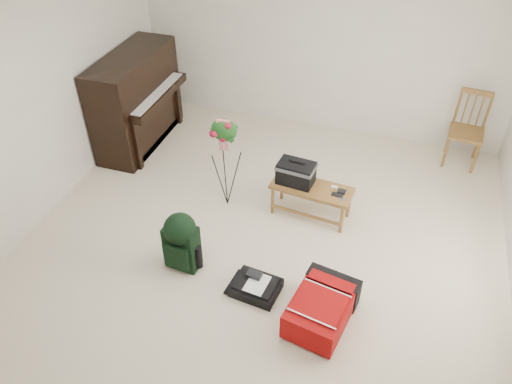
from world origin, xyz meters
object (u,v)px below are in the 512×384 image
(green_backpack, at_px, (181,239))
(flower_stand, at_px, (226,164))
(red_suitcase, at_px, (322,304))
(piano, at_px, (137,102))
(black_duffel, at_px, (256,286))
(bench, at_px, (301,178))
(dining_chair, at_px, (467,130))

(green_backpack, distance_m, flower_stand, 1.08)
(red_suitcase, distance_m, flower_stand, 1.92)
(piano, bearing_deg, red_suitcase, -35.92)
(black_duffel, xyz_separation_m, flower_stand, (-0.73, 1.16, 0.51))
(bench, relative_size, red_suitcase, 1.16)
(piano, height_order, dining_chair, piano)
(black_duffel, bearing_deg, piano, 144.80)
(piano, xyz_separation_m, red_suitcase, (2.99, -2.17, -0.44))
(bench, xyz_separation_m, dining_chair, (1.74, 1.64, -0.02))
(red_suitcase, bearing_deg, flower_stand, 148.63)
(piano, relative_size, flower_stand, 1.28)
(red_suitcase, xyz_separation_m, black_duffel, (-0.66, 0.09, -0.10))
(bench, relative_size, black_duffel, 1.94)
(piano, relative_size, red_suitcase, 1.87)
(piano, xyz_separation_m, bench, (2.43, -0.81, -0.11))
(bench, relative_size, green_backpack, 1.41)
(dining_chair, bearing_deg, bench, -131.67)
(piano, distance_m, green_backpack, 2.50)
(bench, distance_m, dining_chair, 2.40)
(bench, relative_size, flower_stand, 0.79)
(piano, height_order, bench, piano)
(piano, relative_size, bench, 1.61)
(bench, xyz_separation_m, green_backpack, (-0.91, -1.17, -0.13))
(piano, relative_size, dining_chair, 1.56)
(bench, distance_m, flower_stand, 0.85)
(dining_chair, distance_m, green_backpack, 3.87)
(black_duffel, height_order, flower_stand, flower_stand)
(bench, height_order, dining_chair, dining_chair)
(black_duffel, relative_size, green_backpack, 0.73)
(dining_chair, height_order, green_backpack, dining_chair)
(flower_stand, bearing_deg, piano, 149.07)
(green_backpack, bearing_deg, dining_chair, 51.11)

